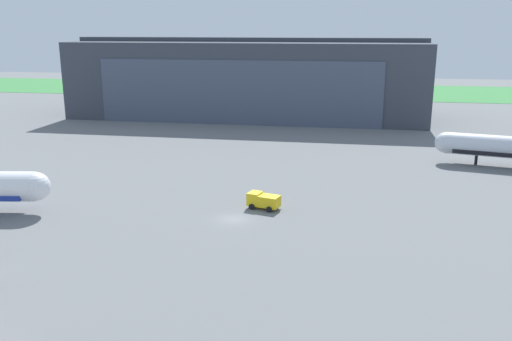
% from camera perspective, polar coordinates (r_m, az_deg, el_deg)
% --- Properties ---
extents(ground_plane, '(440.00, 440.00, 0.00)m').
position_cam_1_polar(ground_plane, '(75.42, -2.41, -5.17)').
color(ground_plane, slate).
extents(grass_field_strip, '(440.00, 56.00, 0.08)m').
position_cam_1_polar(grass_field_strip, '(227.64, 6.14, 8.38)').
color(grass_field_strip, '#3B8241').
rests_on(grass_field_strip, ground_plane).
extents(maintenance_hangar, '(100.80, 32.06, 22.75)m').
position_cam_1_polar(maintenance_hangar, '(161.23, -0.82, 9.64)').
color(maintenance_hangar, '#383D47').
rests_on(maintenance_hangar, ground_plane).
extents(pushback_tractor, '(5.08, 3.53, 2.29)m').
position_cam_1_polar(pushback_tractor, '(79.36, 0.78, -3.16)').
color(pushback_tractor, yellow).
rests_on(pushback_tractor, ground_plane).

